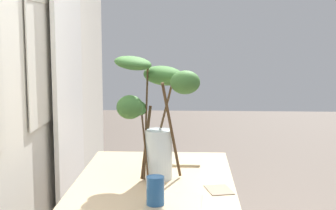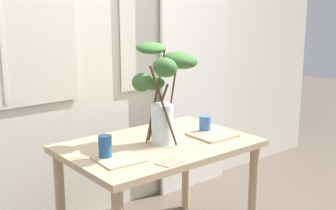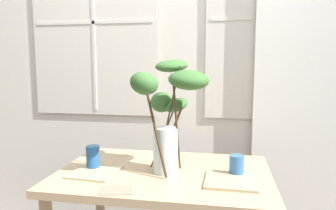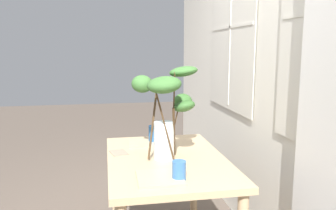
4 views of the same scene
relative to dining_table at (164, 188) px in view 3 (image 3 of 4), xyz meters
The scene contains 9 objects.
back_wall_with_windows 1.10m from the dining_table, 90.00° to the left, with size 5.13×0.14×2.83m.
curtain_sheer_side 1.29m from the dining_table, 35.97° to the left, with size 0.72×0.03×2.60m, color white.
dining_table is the anchor object (origin of this frame).
vase_with_branches 0.47m from the dining_table, ahead, with size 0.45×0.47×0.64m.
drinking_glass_blue_left 0.44m from the dining_table, behind, with size 0.08×0.08×0.13m, color #235693.
drinking_glass_blue_right 0.43m from the dining_table, ahead, with size 0.08×0.08×0.11m, color #386BAD.
plate_square_left 0.40m from the dining_table, 163.65° to the right, with size 0.24×0.24×0.01m, color tan.
plate_square_right 0.40m from the dining_table, 15.96° to the right, with size 0.26×0.26×0.01m, color tan.
napkin_folded 0.38m from the dining_table, 118.11° to the right, with size 0.15×0.11×0.00m, color gray.
Camera 3 is at (0.33, -1.69, 1.33)m, focal length 33.61 mm.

